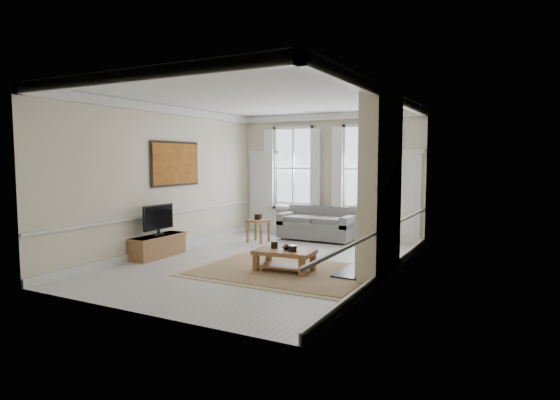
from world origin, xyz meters
The scene contains 23 objects.
floor centered at (0.00, 0.00, 0.00)m, with size 7.20×7.20×0.00m, color #B7B5AD.
ceiling centered at (0.00, 0.00, 3.40)m, with size 7.20×7.20×0.00m, color white.
back_wall centered at (0.00, 3.60, 1.70)m, with size 5.20×5.20×0.00m, color beige.
left_wall centered at (-2.60, 0.00, 1.70)m, with size 7.20×7.20×0.00m, color beige.
right_wall centered at (2.60, 0.00, 1.70)m, with size 7.20×7.20×0.00m, color beige.
window_left centered at (-1.05, 3.55, 1.90)m, with size 1.26×0.20×2.20m, color #B2BCC6, non-canonical shape.
window_right centered at (1.05, 3.55, 1.90)m, with size 1.26×0.20×2.20m, color #B2BCC6, non-canonical shape.
door_left centered at (-2.05, 3.56, 1.15)m, with size 0.90×0.08×2.30m, color silver.
door_right centered at (2.05, 3.56, 1.15)m, with size 0.90×0.08×2.30m, color silver.
painting centered at (-2.56, 0.30, 2.05)m, with size 0.05×1.66×1.06m, color #B06A1E.
chimney_breast centered at (2.43, 0.20, 1.70)m, with size 0.35×1.70×3.38m, color beige.
hearth centered at (2.00, 0.20, 0.03)m, with size 0.55×1.50×0.05m, color black.
fireplace centered at (2.20, 0.20, 0.73)m, with size 0.21×1.45×1.33m.
mirror centered at (2.21, 0.20, 2.05)m, with size 0.06×1.26×1.06m, color #B98832.
sofa centered at (-0.09, 3.11, 0.37)m, with size 1.98×0.96×0.89m.
side_table centered at (-1.34, 2.06, 0.48)m, with size 0.62×0.62×0.59m.
rug centered at (0.76, -0.48, 0.01)m, with size 3.50×2.60×0.02m, color #8D6948.
coffee_table centered at (0.76, -0.48, 0.35)m, with size 1.19×0.77×0.43m.
ceramic_pot_a centered at (0.51, -0.43, 0.49)m, with size 0.14×0.14×0.14m, color black.
ceramic_pot_b centered at (0.96, -0.53, 0.48)m, with size 0.16×0.16×0.11m, color black.
bowl centered at (0.81, -0.38, 0.46)m, with size 0.30×0.30×0.07m, color black.
tv_stand centered at (-2.34, -0.59, 0.24)m, with size 0.44×1.36×0.48m, color brown.
tv centered at (-2.32, -0.59, 0.88)m, with size 0.08×0.90×0.68m.
Camera 1 is at (4.83, -8.34, 2.17)m, focal length 30.00 mm.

